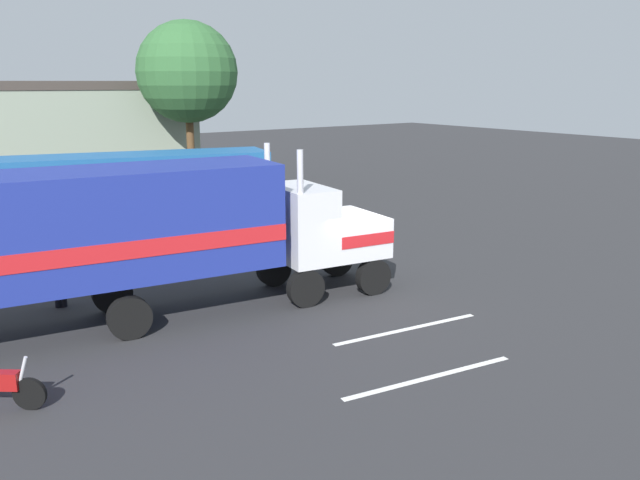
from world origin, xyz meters
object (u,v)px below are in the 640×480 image
person_bystander (58,277)px  semi_truck (119,231)px  tree_left (187,72)px  parked_bus (136,186)px

person_bystander → semi_truck: bearing=-65.9°
person_bystander → tree_left: 20.82m
person_bystander → parked_bus: parked_bus is taller
semi_truck → person_bystander: 3.07m
person_bystander → parked_bus: (4.99, 7.34, 1.17)m
person_bystander → tree_left: tree_left is taller
semi_truck → person_bystander: size_ratio=8.81×
semi_truck → person_bystander: semi_truck is taller
semi_truck → parked_bus: (3.93, 9.71, -0.46)m
semi_truck → tree_left: tree_left is taller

